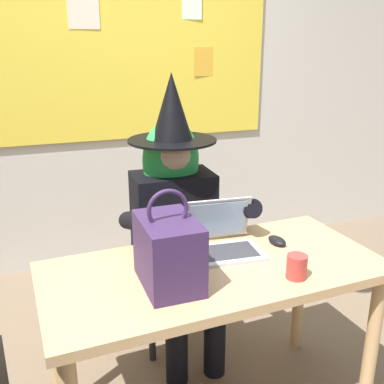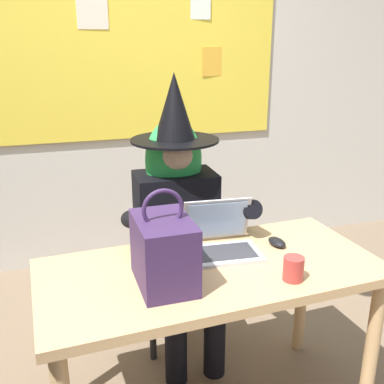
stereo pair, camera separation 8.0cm
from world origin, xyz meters
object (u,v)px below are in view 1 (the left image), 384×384
Objects in this scene: computer_mouse at (277,241)px; chair_at_desk at (172,250)px; laptop at (222,239)px; person_costumed at (176,208)px; handbag at (168,251)px; desk_main at (214,288)px; coffee_mug at (297,267)px.

chair_at_desk is at bearing 111.61° from computer_mouse.
laptop is 0.26m from computer_mouse.
chair_at_desk is 0.61× the size of person_costumed.
chair_at_desk is 2.39× the size of handbag.
person_costumed is 4.49× the size of laptop.
desk_main is 0.96× the size of person_costumed.
handbag is 0.50m from coffee_mug.
person_costumed is 3.93× the size of handbag.
chair_at_desk is at bearing 87.72° from desk_main.
desk_main is 14.97× the size of coffee_mug.
laptop is 0.37m from coffee_mug.
chair_at_desk is 0.32m from person_costumed.
laptop reaches higher than desk_main.
person_costumed is 0.44m from laptop.
desk_main is at bearing 17.82° from handbag.
computer_mouse is at bearing 36.79° from person_costumed.
laptop reaches higher than computer_mouse.
coffee_mug is at bearing -36.94° from desk_main.
laptop is at bearing 117.09° from coffee_mug.
handbag is 3.98× the size of coffee_mug.
handbag is at bearing -162.18° from desk_main.
laptop is at bearing 10.97° from person_costumed.
computer_mouse is at bearing 73.42° from coffee_mug.
computer_mouse is (0.35, 0.10, 0.12)m from desk_main.
chair_at_desk is at bearing 177.89° from person_costumed.
person_costumed is 0.68m from handbag.
handbag is (-0.22, -0.07, 0.24)m from desk_main.
person_costumed is 14.28× the size of computer_mouse.
desk_main is at bearing -170.90° from computer_mouse.
computer_mouse is 0.60m from handbag.
desk_main is at bearing -119.30° from laptop.
computer_mouse is at bearing -2.11° from laptop.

